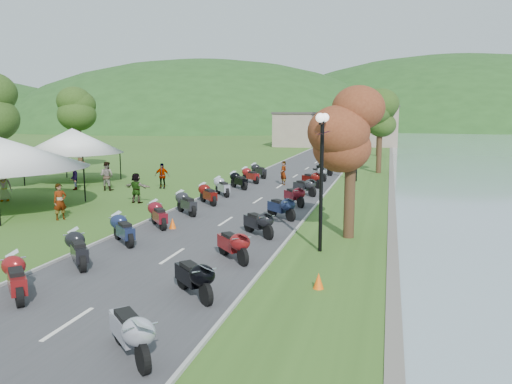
# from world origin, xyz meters

# --- Properties ---
(road) EXTENTS (7.00, 120.00, 0.02)m
(road) POSITION_xyz_m (0.00, 40.00, 0.01)
(road) COLOR #3D3D40
(road) RESTS_ON ground
(hills_backdrop) EXTENTS (360.00, 120.00, 76.00)m
(hills_backdrop) POSITION_xyz_m (0.00, 200.00, 0.00)
(hills_backdrop) COLOR #285621
(hills_backdrop) RESTS_ON ground
(far_building) EXTENTS (18.00, 16.00, 5.00)m
(far_building) POSITION_xyz_m (-2.00, 85.00, 2.50)
(far_building) COLOR gray
(far_building) RESTS_ON ground
(moto_row_left) EXTENTS (2.60, 41.35, 1.10)m
(moto_row_left) POSITION_xyz_m (-2.49, 18.62, 0.55)
(moto_row_left) COLOR #331411
(moto_row_left) RESTS_ON ground
(moto_row_right) EXTENTS (2.60, 42.10, 1.10)m
(moto_row_right) POSITION_xyz_m (2.28, 21.53, 0.55)
(moto_row_right) COLOR #331411
(moto_row_right) RESTS_ON ground
(vendor_tent_side) EXTENTS (4.81, 4.81, 4.00)m
(vendor_tent_side) POSITION_xyz_m (-15.08, 32.03, 2.00)
(vendor_tent_side) COLOR white
(vendor_tent_side) RESTS_ON ground
(tree_lakeside) EXTENTS (2.35, 2.35, 6.53)m
(tree_lakeside) POSITION_xyz_m (5.85, 20.39, 3.26)
(tree_lakeside) COLOR #31511A
(tree_lakeside) RESTS_ON ground
(pedestrian_a) EXTENTS (0.74, 0.79, 1.76)m
(pedestrian_a) POSITION_xyz_m (-7.80, 20.40, 0.00)
(pedestrian_a) COLOR slate
(pedestrian_a) RESTS_ON ground
(pedestrian_b) EXTENTS (0.94, 0.52, 1.92)m
(pedestrian_b) POSITION_xyz_m (-10.71, 29.28, 0.00)
(pedestrian_b) COLOR slate
(pedestrian_b) RESTS_ON ground
(pedestrian_c) EXTENTS (1.18, 1.16, 1.81)m
(pedestrian_c) POSITION_xyz_m (-12.94, 28.88, 0.00)
(pedestrian_c) COLOR slate
(pedestrian_c) RESTS_ON ground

